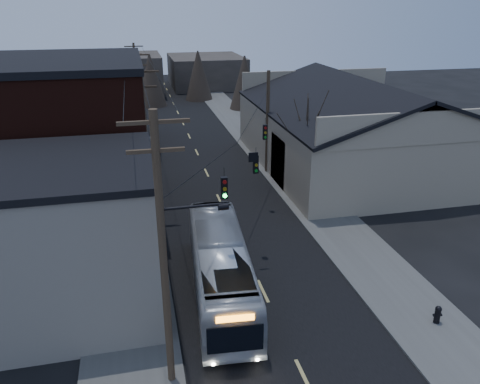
% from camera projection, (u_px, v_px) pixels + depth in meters
% --- Properties ---
extents(road_surface, '(9.00, 110.00, 0.02)m').
position_uv_depth(road_surface, '(200.00, 158.00, 43.32)').
color(road_surface, black).
rests_on(road_surface, ground).
extents(sidewalk_left, '(4.00, 110.00, 0.12)m').
position_uv_depth(sidewalk_left, '(128.00, 163.00, 41.97)').
color(sidewalk_left, '#474744').
rests_on(sidewalk_left, ground).
extents(sidewalk_right, '(4.00, 110.00, 0.12)m').
position_uv_depth(sidewalk_right, '(267.00, 153.00, 44.64)').
color(sidewalk_right, '#474744').
rests_on(sidewalk_right, ground).
extents(building_clapboard, '(8.00, 8.00, 7.00)m').
position_uv_depth(building_clapboard, '(67.00, 239.00, 21.19)').
color(building_clapboard, slate).
rests_on(building_clapboard, ground).
extents(building_brick, '(10.00, 12.00, 10.00)m').
position_uv_depth(building_brick, '(67.00, 142.00, 30.35)').
color(building_brick, black).
rests_on(building_brick, ground).
extents(building_left_far, '(9.00, 14.00, 7.00)m').
position_uv_depth(building_left_far, '(93.00, 112.00, 45.47)').
color(building_left_far, '#322D28').
rests_on(building_left_far, ground).
extents(warehouse, '(16.16, 20.60, 7.73)m').
position_uv_depth(warehouse, '(356.00, 136.00, 40.47)').
color(warehouse, gray).
rests_on(warehouse, ground).
extents(building_far_left, '(10.00, 12.00, 6.00)m').
position_uv_depth(building_far_left, '(128.00, 75.00, 72.57)').
color(building_far_left, '#322D28').
rests_on(building_far_left, ground).
extents(building_far_right, '(12.00, 14.00, 5.00)m').
position_uv_depth(building_far_right, '(206.00, 71.00, 79.94)').
color(building_far_right, '#322D28').
rests_on(building_far_right, ground).
extents(bare_tree, '(0.40, 0.40, 7.20)m').
position_uv_depth(bare_tree, '(306.00, 147.00, 34.28)').
color(bare_tree, black).
rests_on(bare_tree, ground).
extents(utility_lines, '(11.24, 45.28, 10.50)m').
position_uv_depth(utility_lines, '(168.00, 123.00, 35.53)').
color(utility_lines, '#382B1E').
rests_on(utility_lines, ground).
extents(bus, '(3.39, 10.97, 3.01)m').
position_uv_depth(bus, '(221.00, 267.00, 22.71)').
color(bus, '#A6ABB2').
rests_on(bus, ground).
extents(parked_car, '(1.74, 4.66, 1.52)m').
position_uv_depth(parked_car, '(151.00, 147.00, 44.25)').
color(parked_car, '#979A9E').
rests_on(parked_car, ground).
extents(fire_hydrant, '(0.41, 0.29, 0.86)m').
position_uv_depth(fire_hydrant, '(438.00, 314.00, 20.83)').
color(fire_hydrant, black).
rests_on(fire_hydrant, sidewalk_right).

